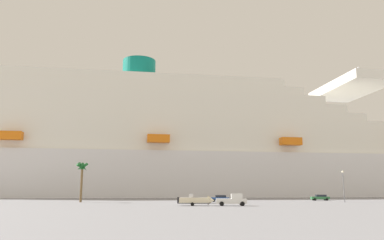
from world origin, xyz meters
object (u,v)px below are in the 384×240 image
at_px(parked_car_blue_suv, 220,198).
at_px(parked_car_green_wagon, 320,197).
at_px(cruise_ship, 211,152).
at_px(pickup_truck, 233,200).
at_px(palm_tree, 82,170).
at_px(small_boat_on_trailer, 198,200).
at_px(street_lamp, 343,181).

bearing_deg(parked_car_blue_suv, parked_car_green_wagon, 14.60).
bearing_deg(parked_car_blue_suv, cruise_ship, 84.84).
height_order(pickup_truck, palm_tree, palm_tree).
distance_m(cruise_ship, parked_car_blue_suv, 64.89).
bearing_deg(parked_car_green_wagon, pickup_truck, -133.25).
relative_size(cruise_ship, palm_tree, 27.87).
relative_size(small_boat_on_trailer, palm_tree, 0.82).
height_order(cruise_ship, parked_car_blue_suv, cruise_ship).
distance_m(cruise_ship, pickup_truck, 88.66).
relative_size(parked_car_green_wagon, parked_car_blue_suv, 1.06).
bearing_deg(pickup_truck, palm_tree, 145.23).
relative_size(street_lamp, parked_car_green_wagon, 1.48).
bearing_deg(street_lamp, cruise_ship, 108.08).
height_order(cruise_ship, small_boat_on_trailer, cruise_ship).
bearing_deg(palm_tree, cruise_ship, 58.71).
bearing_deg(street_lamp, parked_car_green_wagon, 88.46).
xyz_separation_m(pickup_truck, street_lamp, (29.65, 17.02, 3.80)).
xyz_separation_m(cruise_ship, street_lamp, (22.73, -69.61, -13.72)).
distance_m(street_lamp, parked_car_blue_suv, 29.58).
bearing_deg(palm_tree, parked_car_green_wagon, 8.79).
bearing_deg(parked_car_green_wagon, small_boat_on_trailer, -139.45).
xyz_separation_m(pickup_truck, palm_tree, (-32.16, 22.33, 6.47)).
bearing_deg(palm_tree, pickup_truck, -34.77).
distance_m(small_boat_on_trailer, street_lamp, 39.73).
bearing_deg(pickup_truck, parked_car_blue_suv, 86.94).
height_order(small_boat_on_trailer, parked_car_blue_suv, small_boat_on_trailer).
relative_size(pickup_truck, street_lamp, 0.79).
bearing_deg(cruise_ship, small_boat_on_trailer, -98.82).
height_order(pickup_truck, parked_car_blue_suv, pickup_truck).
bearing_deg(small_boat_on_trailer, parked_car_green_wagon, 40.55).
distance_m(pickup_truck, parked_car_green_wagon, 43.87).
relative_size(street_lamp, parked_car_blue_suv, 1.56).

